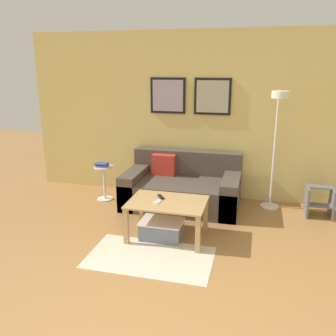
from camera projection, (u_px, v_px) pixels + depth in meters
wall_back at (201, 116)px, 5.48m from camera, size 5.60×0.09×2.55m
area_rug at (150, 257)px, 3.91m from camera, size 1.37×0.80×0.01m
couch at (182, 188)px, 5.33m from camera, size 1.68×0.98×0.76m
coffee_table at (167, 208)px, 4.28m from camera, size 0.93×0.65×0.47m
storage_bin at (162, 229)px, 4.33m from camera, size 0.52×0.36×0.23m
floor_lamp at (277, 131)px, 4.81m from camera, size 0.28×0.57×1.72m
side_table at (104, 180)px, 5.54m from camera, size 0.29×0.29×0.54m
book_stack at (102, 165)px, 5.46m from camera, size 0.21×0.15×0.06m
remote_control at (161, 197)px, 4.38m from camera, size 0.11×0.15×0.02m
cell_phone at (157, 202)px, 4.24m from camera, size 0.08×0.15×0.01m
step_stool at (319, 201)px, 4.95m from camera, size 0.36×0.36×0.41m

